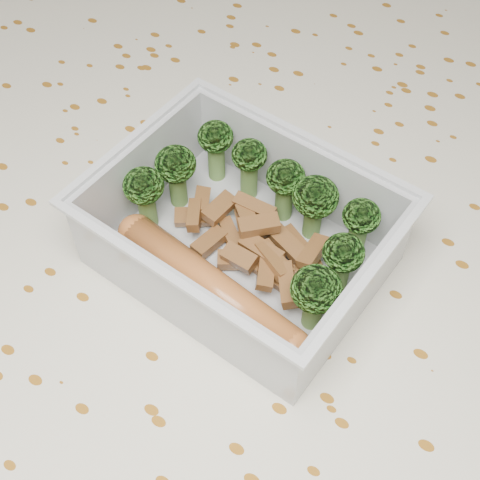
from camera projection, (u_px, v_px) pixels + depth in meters
The scene contains 6 objects.
dining_table at pixel (238, 323), 0.54m from camera, with size 1.40×0.90×0.75m.
tablecloth at pixel (238, 289), 0.50m from camera, with size 1.46×0.96×0.19m.
lunch_container at pixel (242, 241), 0.45m from camera, with size 0.20×0.17×0.07m.
broccoli_florets at pixel (265, 204), 0.45m from camera, with size 0.17×0.11×0.05m.
meat_pile at pixel (254, 243), 0.46m from camera, with size 0.12×0.07×0.03m.
sausage at pixel (209, 287), 0.43m from camera, with size 0.16×0.05×0.03m.
Camera 1 is at (0.14, -0.23, 1.14)m, focal length 50.00 mm.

